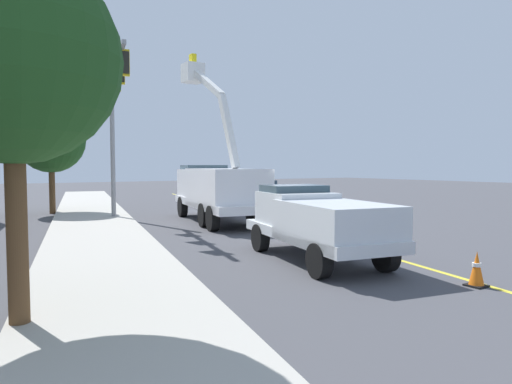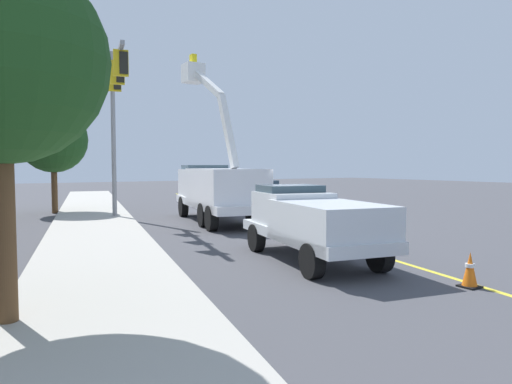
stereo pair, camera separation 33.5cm
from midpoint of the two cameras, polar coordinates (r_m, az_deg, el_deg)
name	(u,v)px [view 1 (the left image)]	position (r m, az deg, el deg)	size (l,w,h in m)	color
ground	(283,226)	(20.04, 2.93, -4.30)	(120.00, 120.00, 0.00)	#47474C
sidewalk_far_side	(98,234)	(18.27, -19.78, -5.04)	(60.00, 3.60, 0.12)	#B2ADA3
lane_centre_stripe	(283,226)	(20.04, 2.93, -4.28)	(50.00, 0.16, 0.01)	yellow
utility_bucket_truck	(218,187)	(21.56, -5.29, 0.60)	(8.51, 3.92, 8.04)	white
service_pickup_truck	(317,221)	(12.74, 6.92, -3.61)	(5.88, 3.06, 2.06)	silver
passing_minivan	(256,190)	(31.11, -0.26, 0.22)	(5.06, 2.73, 1.69)	navy
traffic_cone_leading	(477,269)	(11.12, 25.21, -8.77)	(0.40, 0.40, 0.78)	black
traffic_cone_mid_front	(296,224)	(17.57, 4.46, -4.01)	(0.40, 0.40, 0.84)	black
traffic_cone_mid_rear	(232,205)	(26.09, -3.35, -1.66)	(0.40, 0.40, 0.80)	black
traffic_signal_mast	(115,100)	(22.02, -17.67, 10.93)	(6.61, 1.40, 8.31)	gray
street_tree_left	(12,58)	(8.38, -29.40, 14.43)	(3.37, 3.37, 6.03)	brown
street_tree_right	(51,140)	(27.57, -24.70, 6.00)	(3.67, 3.67, 5.94)	brown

